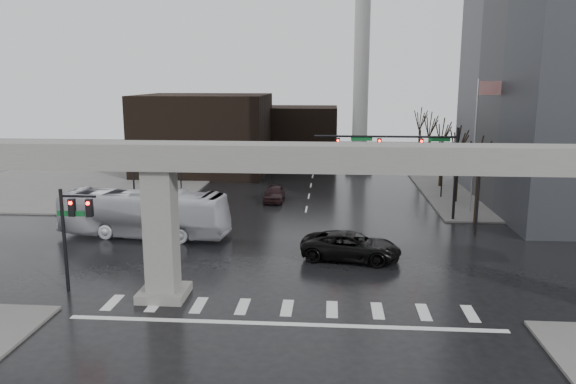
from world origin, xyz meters
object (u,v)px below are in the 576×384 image
Objects in this scene: signal_mast_arm at (411,153)px; city_bus at (144,213)px; far_car at (274,193)px; pickup_truck at (351,246)px.

signal_mast_arm reaches higher than city_bus.
city_bus is 2.79× the size of far_car.
signal_mast_arm is 22.53m from city_bus.
city_bus is at bearing -162.14° from signal_mast_arm.
city_bus is (-21.10, -6.80, -4.00)m from signal_mast_arm.
city_bus reaches higher than far_car.
city_bus reaches higher than pickup_truck.
pickup_truck is at bearing -68.58° from far_car.
signal_mast_arm is 14.81m from far_car.
far_car is at bearing 152.23° from signal_mast_arm.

